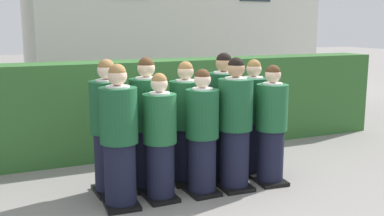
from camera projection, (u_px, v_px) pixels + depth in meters
The scene contains 12 objects.
ground_plane at pixel (200, 193), 5.63m from camera, with size 60.00×60.00×0.00m, color gray.
student_front_row_0 at pixel (119, 140), 5.10m from camera, with size 0.43×0.50×1.66m.
student_front_row_1 at pixel (160, 141), 5.32m from camera, with size 0.40×0.49×1.53m.
student_front_row_2 at pixel (202, 136), 5.51m from camera, with size 0.41×0.45×1.56m.
student_front_row_3 at pixel (235, 127), 5.69m from camera, with size 0.44×0.54×1.69m.
student_front_row_4 at pixel (271, 128), 5.89m from camera, with size 0.41×0.49×1.58m.
student_rear_row_0 at pixel (108, 130), 5.54m from camera, with size 0.44×0.50×1.68m.
student_rear_row_1 at pixel (147, 127), 5.70m from camera, with size 0.44×0.51×1.69m.
student_rear_row_2 at pixel (186, 126), 5.92m from camera, with size 0.42×0.53×1.62m.
student_rear_row_3 at pixel (223, 119), 6.10m from camera, with size 0.45×0.49×1.72m.
student_rear_row_4 at pixel (253, 120), 6.30m from camera, with size 0.42×0.49×1.62m.
hedge at pixel (145, 107), 7.40m from camera, with size 8.92×0.70×1.52m.
Camera 1 is at (-2.27, -4.84, 2.07)m, focal length 42.11 mm.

